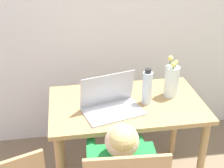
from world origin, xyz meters
name	(u,v)px	position (x,y,z in m)	size (l,w,h in m)	color
wall_back	(115,0)	(0.00, 2.23, 1.25)	(6.40, 0.05, 2.50)	silver
dining_table	(126,116)	(-0.03, 1.52, 0.61)	(1.04, 0.63, 0.71)	tan
laptop	(111,102)	(-0.15, 1.45, 0.77)	(0.42, 0.32, 0.24)	#B2B2B7
flower_vase	(172,80)	(0.29, 1.57, 0.83)	(0.10, 0.10, 0.30)	silver
water_bottle	(147,87)	(0.10, 1.50, 0.83)	(0.07, 0.07, 0.25)	silver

